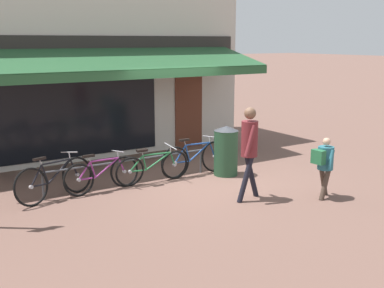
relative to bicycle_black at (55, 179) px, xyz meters
The scene contains 10 objects.
ground_plane 3.24m from the bicycle_black, 10.64° to the right, with size 160.00×160.00×0.00m, color brown.
shop_front 5.27m from the bicycle_black, 61.26° to the left, with size 8.33×4.92×5.82m.
bike_rack_rail 1.62m from the bicycle_black, ahead, with size 3.79×0.04×0.57m.
bicycle_black is the anchor object (origin of this frame).
bicycle_purple 0.96m from the bicycle_black, ahead, with size 1.71×0.52×0.82m.
bicycle_green 2.12m from the bicycle_black, ahead, with size 1.76×0.52×0.82m.
bicycle_blue 3.25m from the bicycle_black, ahead, with size 1.83×0.52×0.89m.
pedestrian_adult 3.87m from the bicycle_black, 33.29° to the right, with size 0.63×0.46×1.83m.
pedestrian_child 5.30m from the bicycle_black, 32.10° to the right, with size 0.51×0.52×1.22m.
litter_bin 3.88m from the bicycle_black, ahead, with size 0.56×0.56×1.15m.
Camera 1 is at (-5.79, -8.48, 3.06)m, focal length 45.00 mm.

